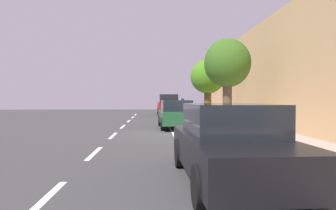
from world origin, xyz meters
name	(u,v)px	position (x,y,z in m)	size (l,w,h in m)	color
ground	(169,133)	(0.00, 0.00, 0.00)	(60.08, 60.08, 0.00)	#373737
sidewalk	(241,131)	(3.40, 0.00, 0.08)	(3.35, 37.55, 0.17)	tan
curb_edge	(204,131)	(1.64, 0.00, 0.08)	(0.16, 37.55, 0.17)	gray
lane_stripe_centre	(113,136)	(-2.49, -0.87, 0.00)	(0.14, 35.80, 0.01)	white
lane_stripe_bike_edge	(173,133)	(0.17, 0.00, 0.00)	(0.12, 37.55, 0.01)	white
building_facade	(281,72)	(5.32, 0.00, 2.87)	(0.50, 37.55, 5.73)	tan
parked_sedan_black_nearest	(230,144)	(0.72, -8.35, 0.75)	(1.92, 4.44, 1.52)	black
parked_sedan_green_second	(176,114)	(0.51, 2.45, 0.75)	(1.92, 4.44, 1.52)	#1E512D
parked_suv_red_mid	(168,104)	(0.68, 14.97, 1.03)	(2.02, 4.73, 1.99)	maroon
bicycle_at_curb	(179,115)	(1.18, 8.14, 0.39)	(1.78, 0.46, 0.79)	black
cyclist_with_backpack	(183,107)	(1.40, 7.68, 0.99)	(0.45, 0.62, 1.64)	#C6B284
street_tree_near_cyclist	(227,65)	(2.84, 0.43, 3.25)	(2.24, 2.24, 4.34)	#4A4030
street_tree_mid_block	(208,78)	(2.84, 5.67, 2.97)	(2.26, 2.26, 3.99)	brown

